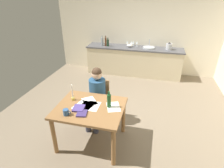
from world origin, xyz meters
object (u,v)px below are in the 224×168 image
at_px(wine_bottle_on_table, 109,101).
at_px(wine_glass_by_kettle, 133,43).
at_px(coffee_mug, 66,112).
at_px(wine_glass_back_right, 127,42).
at_px(wine_glass_near_sink, 137,43).
at_px(chair_at_table, 99,99).
at_px(mixing_bowl, 130,45).
at_px(bottle_vinegar, 106,42).
at_px(sink_unit, 149,47).
at_px(bottle_wine_red, 108,43).
at_px(book_magazine, 82,113).
at_px(candlestick, 73,96).
at_px(person_seated, 96,94).
at_px(stovetop_kettle, 169,46).
at_px(dining_table, 90,113).
at_px(wine_glass_back_left, 131,42).
at_px(book_cookery, 79,108).
at_px(bottle_oil, 102,41).

height_order(wine_bottle_on_table, wine_glass_by_kettle, wine_glass_by_kettle).
bearing_deg(coffee_mug, wine_glass_back_right, 85.34).
xyz_separation_m(coffee_mug, wine_glass_near_sink, (0.61, 3.70, 0.21)).
bearing_deg(chair_at_table, wine_glass_by_kettle, 83.84).
bearing_deg(mixing_bowl, coffee_mug, -96.47).
bearing_deg(bottle_vinegar, wine_glass_by_kettle, 12.97).
distance_m(chair_at_table, wine_glass_back_right, 2.76).
distance_m(sink_unit, bottle_vinegar, 1.37).
relative_size(bottle_wine_red, wine_glass_near_sink, 1.71).
bearing_deg(sink_unit, wine_glass_back_right, 168.16).
bearing_deg(book_magazine, candlestick, 120.31).
bearing_deg(mixing_bowl, bottle_wine_red, -171.37).
height_order(coffee_mug, bottle_vinegar, bottle_vinegar).
bearing_deg(wine_glass_back_right, wine_bottle_on_table, -85.18).
bearing_deg(book_magazine, person_seated, 80.45).
relative_size(mixing_bowl, stovetop_kettle, 0.83).
xyz_separation_m(dining_table, wine_glass_back_left, (0.16, 3.40, 0.38)).
bearing_deg(wine_glass_back_right, book_cookery, -92.94).
xyz_separation_m(bottle_wine_red, wine_glass_back_right, (0.58, 0.22, -0.00)).
bearing_deg(candlestick, wine_glass_near_sink, 77.91).
bearing_deg(wine_bottle_on_table, coffee_mug, -147.27).
bearing_deg(sink_unit, stovetop_kettle, -0.40).
xyz_separation_m(book_magazine, bottle_vinegar, (-0.59, 3.42, 0.28)).
height_order(candlestick, bottle_vinegar, bottle_vinegar).
relative_size(bottle_vinegar, wine_glass_back_right, 2.06).
height_order(candlestick, stovetop_kettle, stovetop_kettle).
relative_size(book_magazine, book_cookery, 0.91).
distance_m(book_magazine, sink_unit, 3.56).
distance_m(sink_unit, wine_glass_by_kettle, 0.53).
relative_size(coffee_mug, candlestick, 0.42).
distance_m(book_cookery, wine_glass_back_left, 3.52).
height_order(bottle_oil, bottle_wine_red, bottle_oil).
relative_size(stovetop_kettle, wine_glass_back_left, 1.43).
xyz_separation_m(coffee_mug, wine_glass_back_right, (0.30, 3.70, 0.21)).
height_order(book_magazine, bottle_oil, bottle_oil).
relative_size(chair_at_table, mixing_bowl, 4.68).
height_order(sink_unit, wine_glass_back_right, sink_unit).
bearing_deg(sink_unit, bottle_wine_red, -176.62).
height_order(sink_unit, wine_glass_by_kettle, sink_unit).
bearing_deg(mixing_bowl, bottle_oil, -175.63).
relative_size(person_seated, book_cookery, 5.97).
height_order(bottle_wine_red, wine_glass_back_right, bottle_wine_red).
bearing_deg(sink_unit, bottle_vinegar, -177.82).
distance_m(book_magazine, mixing_bowl, 3.51).
bearing_deg(chair_at_table, book_cookery, -95.81).
relative_size(candlestick, bottle_vinegar, 0.94).
xyz_separation_m(candlestick, mixing_bowl, (0.49, 3.15, 0.11)).
xyz_separation_m(wine_glass_near_sink, wine_glass_back_left, (-0.18, 0.00, 0.00)).
distance_m(book_cookery, wine_glass_by_kettle, 3.53).
bearing_deg(chair_at_table, dining_table, -84.05).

